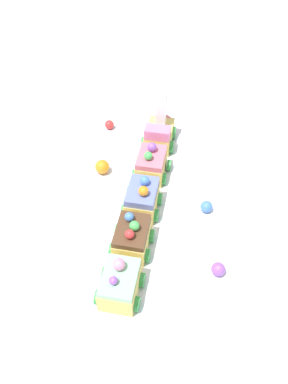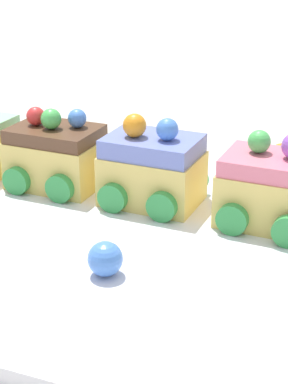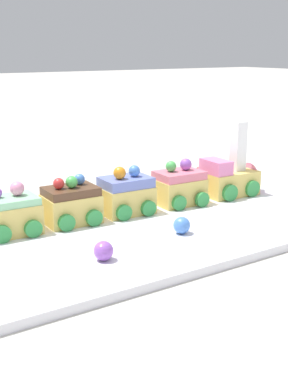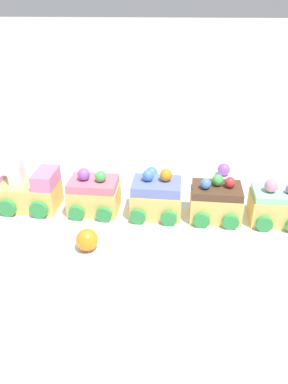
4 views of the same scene
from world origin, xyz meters
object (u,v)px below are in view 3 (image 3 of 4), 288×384
(gumball_red, at_px, (200,172))
(gumball_purple, at_px, (104,251))
(cake_car_strawberry, at_px, (179,187))
(cake_car_chocolate, at_px, (71,205))
(gumball_blue, at_px, (182,225))
(cake_car_blueberry, at_px, (126,195))
(cake_car_mint, at_px, (10,215))
(gumball_orange, at_px, (140,182))
(cake_train_locomotive, at_px, (233,177))

(gumball_red, distance_m, gumball_purple, 0.46)
(cake_car_strawberry, distance_m, cake_car_chocolate, 0.19)
(gumball_blue, bearing_deg, cake_car_blueberry, 96.27)
(cake_car_blueberry, distance_m, gumball_blue, 0.13)
(cake_car_mint, height_order, gumball_blue, cake_car_mint)
(cake_car_chocolate, bearing_deg, cake_car_mint, 179.90)
(cake_car_blueberry, xyz_separation_m, gumball_red, (0.25, 0.12, -0.02))
(cake_car_mint, relative_size, gumball_blue, 3.37)
(cake_car_blueberry, relative_size, gumball_purple, 3.31)
(gumball_orange, bearing_deg, cake_train_locomotive, -41.14)
(cake_car_strawberry, bearing_deg, cake_car_mint, 179.99)
(cake_car_mint, height_order, gumball_red, cake_car_mint)
(cake_train_locomotive, xyz_separation_m, cake_car_chocolate, (-0.31, 0.01, -0.00))
(cake_train_locomotive, bearing_deg, cake_car_chocolate, 180.00)
(gumball_purple, height_order, gumball_orange, gumball_orange)
(cake_train_locomotive, bearing_deg, gumball_purple, -155.21)
(cake_train_locomotive, bearing_deg, cake_car_blueberry, -179.95)
(gumball_red, height_order, gumball_orange, gumball_orange)
(cake_car_strawberry, bearing_deg, gumball_orange, 97.33)
(cake_car_chocolate, distance_m, gumball_purple, 0.16)
(gumball_red, bearing_deg, cake_car_blueberry, -154.20)
(gumball_red, distance_m, gumball_orange, 0.16)
(gumball_purple, relative_size, gumball_blue, 1.02)
(gumball_red, xyz_separation_m, gumball_orange, (-0.15, -0.02, 0.00))
(cake_train_locomotive, relative_size, gumball_red, 5.75)
(cake_car_mint, distance_m, gumball_red, 0.45)
(cake_car_strawberry, height_order, gumball_blue, cake_car_strawberry)
(gumball_red, height_order, gumball_purple, gumball_purple)
(cake_car_chocolate, bearing_deg, cake_train_locomotive, -0.00)
(cake_train_locomotive, height_order, gumball_orange, cake_train_locomotive)
(cake_car_mint, height_order, gumball_purple, cake_car_mint)
(gumball_orange, bearing_deg, gumball_red, 6.60)
(cake_car_blueberry, bearing_deg, gumball_blue, -81.40)
(cake_car_chocolate, xyz_separation_m, gumball_purple, (-0.03, -0.15, -0.02))
(gumball_purple, bearing_deg, cake_car_chocolate, 78.16)
(gumball_blue, bearing_deg, gumball_purple, -169.86)
(cake_car_strawberry, xyz_separation_m, gumball_purple, (-0.23, -0.15, -0.02))
(gumball_red, bearing_deg, cake_car_chocolate, -161.25)
(cake_car_blueberry, distance_m, cake_car_chocolate, 0.09)
(cake_train_locomotive, xyz_separation_m, cake_car_strawberry, (-0.12, 0.00, -0.00))
(cake_car_blueberry, bearing_deg, cake_car_strawberry, 0.18)
(cake_car_strawberry, distance_m, gumball_red, 0.19)
(gumball_blue, bearing_deg, gumball_orange, 71.04)
(cake_train_locomotive, xyz_separation_m, gumball_blue, (-0.20, -0.12, -0.02))
(cake_car_strawberry, bearing_deg, cake_car_blueberry, -179.82)
(cake_car_strawberry, bearing_deg, cake_car_chocolate, -179.97)
(cake_car_strawberry, distance_m, gumball_blue, 0.15)
(cake_car_chocolate, xyz_separation_m, gumball_blue, (0.11, -0.13, -0.02))
(cake_train_locomotive, bearing_deg, gumball_blue, -147.84)
(gumball_orange, bearing_deg, cake_car_strawberry, -85.00)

